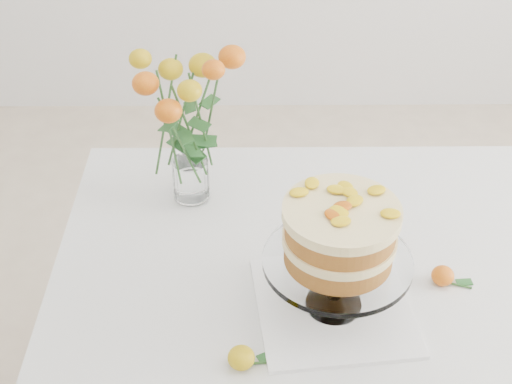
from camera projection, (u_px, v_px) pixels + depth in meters
table at (374, 288)px, 1.61m from camera, size 1.43×0.93×0.76m
napkin at (333, 306)px, 1.45m from camera, size 0.34×0.34×0.01m
cake_stand at (339, 239)px, 1.34m from camera, size 0.29×0.29×0.26m
rose_vase at (186, 107)px, 1.60m from camera, size 0.37×0.37×0.44m
loose_rose_near at (242, 358)px, 1.32m from camera, size 0.09×0.05×0.04m
loose_rose_far at (443, 276)px, 1.50m from camera, size 0.08×0.05×0.04m
stray_petal_a at (327, 294)px, 1.48m from camera, size 0.03×0.02×0.00m
stray_petal_b at (378, 307)px, 1.45m from camera, size 0.03×0.02×0.00m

